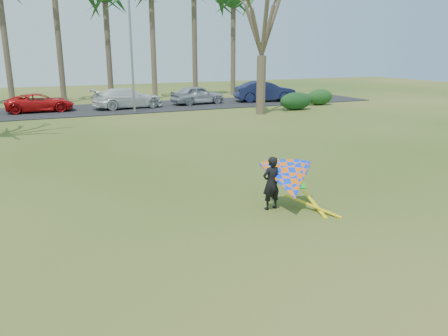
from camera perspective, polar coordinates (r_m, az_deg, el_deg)
name	(u,v)px	position (r m, az deg, el deg)	size (l,w,h in m)	color
ground	(257,229)	(11.05, 4.29, -8.00)	(100.00, 100.00, 0.00)	#1E480F
parking_strip	(99,109)	(34.53, -15.97, 7.39)	(46.00, 7.00, 0.06)	black
bare_tree_right	(263,16)	(30.84, 5.06, 19.22)	(6.27, 6.27, 9.21)	#4E3D2E
streetlight	(134,48)	(31.71, -11.73, 15.06)	(2.28, 0.18, 8.00)	gray
hedge_near	(296,101)	(33.48, 9.37, 8.63)	(2.64, 1.20, 1.32)	#133417
hedge_far	(320,97)	(36.91, 12.41, 9.05)	(2.35, 1.11, 1.31)	#163D17
car_2	(40,103)	(34.28, -22.90, 7.87)	(2.14, 4.65, 1.29)	red
car_3	(128,98)	(34.46, -12.46, 8.92)	(2.13, 5.25, 1.52)	white
car_4	(197,95)	(36.36, -3.49, 9.53)	(1.77, 4.39, 1.50)	#A0A4AE
car_5	(265,91)	(38.36, 5.37, 9.95)	(1.82, 5.22, 1.72)	#161C44
kite_flyer	(288,181)	(12.21, 8.42, -1.67)	(2.13, 2.39, 2.02)	black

